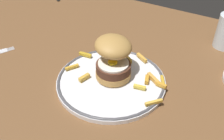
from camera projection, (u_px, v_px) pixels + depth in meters
The scene contains 4 objects.
ground_plane at pixel (115, 84), 73.33cm from camera, with size 147.60×101.65×4.00cm, color brown.
dinner_plate at pixel (112, 81), 70.08cm from camera, with size 29.29×29.29×1.60cm.
burger at pixel (113, 58), 67.92cm from camera, with size 10.98×11.38×11.27cm.
fries_pile at pixel (127, 69), 72.15cm from camera, with size 29.24×20.29×0.98cm.
Camera 1 is at (27.06, -48.06, 46.50)cm, focal length 41.77 mm.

